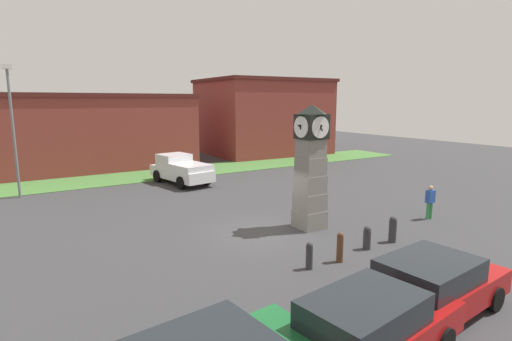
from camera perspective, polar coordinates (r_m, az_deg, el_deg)
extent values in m
plane|color=#38383A|center=(16.65, 0.90, -8.74)|extent=(81.83, 81.83, 0.00)
cube|color=gray|center=(17.23, 7.63, -6.86)|extent=(1.11, 1.11, 0.76)
cube|color=gray|center=(17.03, 7.69, -4.41)|extent=(1.07, 1.07, 0.76)
cube|color=gray|center=(16.86, 7.75, -1.92)|extent=(1.02, 1.02, 0.76)
cube|color=gray|center=(16.72, 7.81, 0.62)|extent=(0.98, 0.98, 0.76)
cube|color=gray|center=(16.61, 7.87, 3.20)|extent=(0.93, 0.93, 0.76)
cube|color=black|center=(16.53, 7.94, 6.24)|extent=(1.06, 1.06, 1.01)
cylinder|color=white|center=(16.95, 6.75, 6.36)|extent=(0.87, 0.04, 0.87)
cube|color=black|center=(16.98, 6.69, 6.36)|extent=(0.06, 0.19, 0.13)
cube|color=black|center=(16.98, 6.69, 6.36)|extent=(0.04, 0.21, 0.29)
cylinder|color=white|center=(16.12, 9.20, 6.12)|extent=(0.87, 0.04, 0.87)
cube|color=black|center=(16.10, 9.26, 6.11)|extent=(0.06, 0.10, 0.20)
cube|color=black|center=(16.10, 9.26, 6.11)|extent=(0.04, 0.22, 0.29)
cylinder|color=white|center=(16.89, 9.37, 6.28)|extent=(0.04, 0.87, 0.87)
cube|color=black|center=(16.91, 9.44, 6.28)|extent=(0.06, 0.06, 0.20)
cube|color=black|center=(16.91, 9.44, 6.28)|extent=(0.25, 0.04, 0.27)
cylinder|color=white|center=(16.19, 6.45, 6.20)|extent=(0.04, 0.87, 0.87)
cube|color=black|center=(16.17, 6.37, 6.19)|extent=(0.07, 0.06, 0.20)
cube|color=black|center=(16.17, 6.37, 6.19)|extent=(0.29, 0.04, 0.21)
pyramid|color=black|center=(16.50, 8.00, 8.66)|extent=(1.11, 1.11, 0.39)
cylinder|color=#333338|center=(13.18, 7.62, -12.23)|extent=(0.23, 0.23, 0.76)
sphere|color=#333338|center=(13.03, 7.66, -10.53)|extent=(0.20, 0.20, 0.20)
cylinder|color=brown|center=(13.86, 11.90, -10.91)|extent=(0.23, 0.23, 0.90)
sphere|color=brown|center=(13.70, 11.98, -9.01)|extent=(0.20, 0.20, 0.20)
cylinder|color=#333338|center=(15.24, 15.57, -9.52)|extent=(0.28, 0.28, 0.71)
sphere|color=#333338|center=(15.11, 15.64, -8.10)|extent=(0.25, 0.25, 0.25)
cylinder|color=#333338|center=(16.23, 18.93, -8.22)|extent=(0.29, 0.29, 0.85)
sphere|color=#333338|center=(16.10, 19.03, -6.64)|extent=(0.26, 0.26, 0.26)
cube|color=#A51111|center=(9.14, 16.27, -21.68)|extent=(4.63, 2.28, 0.67)
cube|color=#1E2328|center=(8.58, 15.15, -18.90)|extent=(2.63, 1.90, 0.62)
cylinder|color=black|center=(10.68, 16.78, -18.53)|extent=(0.66, 0.30, 0.64)
cylinder|color=black|center=(10.00, 25.24, -21.21)|extent=(0.66, 0.30, 0.64)
cube|color=#A51111|center=(11.50, 24.14, -15.35)|extent=(4.43, 2.26, 0.64)
cube|color=#1E2328|center=(10.99, 23.54, -12.98)|extent=(2.49, 1.95, 0.59)
cylinder|color=black|center=(13.07, 23.41, -13.48)|extent=(0.66, 0.27, 0.64)
cylinder|color=black|center=(12.38, 30.97, -15.45)|extent=(0.66, 0.27, 0.64)
cylinder|color=black|center=(11.03, 16.17, -17.54)|extent=(0.66, 0.27, 0.64)
cylinder|color=black|center=(10.20, 24.88, -20.52)|extent=(0.66, 0.27, 0.64)
cube|color=silver|center=(26.37, -10.61, -0.33)|extent=(2.74, 5.19, 0.70)
cube|color=silver|center=(26.98, -11.62, 1.48)|extent=(2.10, 2.01, 0.80)
cube|color=silver|center=(25.45, -9.50, 0.54)|extent=(2.36, 3.00, 0.36)
cylinder|color=black|center=(27.24, -13.86, -0.77)|extent=(0.41, 0.84, 0.80)
cylinder|color=black|center=(28.13, -10.57, -0.31)|extent=(0.41, 0.84, 0.80)
cylinder|color=black|center=(24.71, -10.62, -1.73)|extent=(0.41, 0.84, 0.80)
cylinder|color=black|center=(25.69, -7.13, -1.19)|extent=(0.41, 0.84, 0.80)
cylinder|color=#338C4C|center=(19.99, 23.69, -5.24)|extent=(0.14, 0.14, 0.77)
cylinder|color=#338C4C|center=(19.83, 23.34, -5.33)|extent=(0.14, 0.14, 0.77)
cube|color=#264CA5|center=(19.76, 23.65, -3.41)|extent=(0.41, 0.26, 0.58)
sphere|color=tan|center=(19.67, 23.73, -2.29)|extent=(0.21, 0.21, 0.21)
cylinder|color=slate|center=(25.41, -31.32, 4.35)|extent=(0.14, 0.14, 6.98)
cube|color=silver|center=(25.41, -32.07, 12.47)|extent=(0.50, 0.24, 0.24)
cube|color=maroon|center=(34.70, -23.10, 4.95)|extent=(16.02, 8.13, 5.56)
cube|color=#4F1E1B|center=(34.61, -23.43, 9.79)|extent=(16.50, 8.38, 0.30)
cube|color=maroon|center=(41.36, 0.91, 7.52)|extent=(11.57, 10.20, 7.14)
cube|color=#4F1E1B|center=(41.37, 0.93, 12.67)|extent=(11.92, 10.51, 0.30)
cube|color=#477A38|center=(29.73, -16.60, -0.76)|extent=(49.10, 4.98, 0.04)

